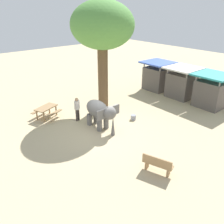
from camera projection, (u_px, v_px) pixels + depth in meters
The scene contains 10 objects.
ground_plane at pixel (102, 129), 14.66m from camera, with size 60.00×60.00×0.00m, color tan.
elephant at pixel (100, 112), 14.38m from camera, with size 2.53×1.71×1.76m.
person_handler at pixel (77, 107), 15.40m from camera, with size 0.32×0.49×1.62m.
shade_tree_main at pixel (102, 27), 15.42m from camera, with size 4.48×4.11×7.47m.
wooden_bench at pixel (157, 164), 10.70m from camera, with size 1.45×0.84×0.88m.
picnic_table_near at pixel (46, 110), 15.95m from camera, with size 1.93×1.94×0.78m.
market_stall_blue at pixel (157, 77), 21.13m from camera, with size 2.50×2.50×2.52m.
market_stall_white at pixel (181, 84), 19.31m from camera, with size 2.50×2.50×2.52m.
market_stall_teal at pixel (211, 92), 17.49m from camera, with size 2.50×2.50×2.52m.
feed_bucket at pixel (133, 117), 15.85m from camera, with size 0.36×0.36×0.32m, color gray.
Camera 1 is at (10.31, -7.73, 7.10)m, focal length 37.66 mm.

